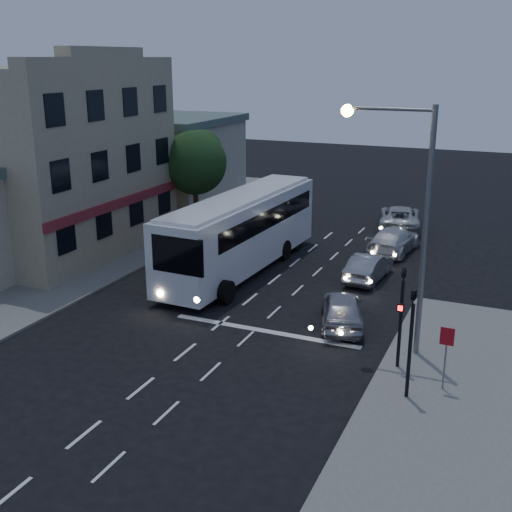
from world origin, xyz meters
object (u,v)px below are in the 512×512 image
at_px(tour_bus, 241,230).
at_px(car_sedan_c, 400,217).
at_px(car_sedan_a, 369,267).
at_px(traffic_signal_main, 401,306).
at_px(traffic_signal_side, 411,331).
at_px(streetlight, 409,203).
at_px(car_suv, 342,309).
at_px(regulatory_sign, 446,348).
at_px(street_tree, 195,160).
at_px(car_sedan_b, 394,240).

bearing_deg(tour_bus, car_sedan_c, 66.34).
distance_m(car_sedan_a, traffic_signal_main, 9.81).
bearing_deg(car_sedan_c, traffic_signal_side, 91.12).
xyz_separation_m(tour_bus, streetlight, (9.45, -6.46, 3.58)).
bearing_deg(car_sedan_a, traffic_signal_side, 114.02).
bearing_deg(streetlight, car_suv, 149.09).
xyz_separation_m(regulatory_sign, streetlight, (-1.96, 2.44, 4.14)).
height_order(streetlight, street_tree, streetlight).
bearing_deg(traffic_signal_side, car_sedan_c, 101.98).
xyz_separation_m(traffic_signal_main, regulatory_sign, (1.70, -1.01, -0.82)).
distance_m(car_suv, car_sedan_b, 11.18).
distance_m(traffic_signal_side, street_tree, 23.24).
distance_m(tour_bus, regulatory_sign, 14.47).
distance_m(car_suv, streetlight, 5.91).
bearing_deg(car_sedan_a, street_tree, -18.42).
distance_m(traffic_signal_main, street_tree, 21.38).
relative_size(tour_bus, streetlight, 1.45).
relative_size(regulatory_sign, street_tree, 0.35).
relative_size(car_sedan_a, regulatory_sign, 1.82).
distance_m(traffic_signal_main, streetlight, 3.61).
distance_m(traffic_signal_main, regulatory_sign, 2.14).
relative_size(traffic_signal_main, regulatory_sign, 1.86).
distance_m(car_suv, traffic_signal_side, 6.41).
height_order(car_suv, car_sedan_b, car_sedan_b).
bearing_deg(traffic_signal_main, tour_bus, 140.93).
relative_size(car_suv, regulatory_sign, 1.89).
bearing_deg(traffic_signal_side, car_sedan_a, 109.94).
bearing_deg(regulatory_sign, street_tree, 138.92).
bearing_deg(regulatory_sign, car_suv, 138.90).
bearing_deg(car_suv, street_tree, -59.20).
bearing_deg(traffic_signal_side, street_tree, 135.50).
relative_size(car_sedan_c, street_tree, 0.87).
bearing_deg(street_tree, car_sedan_c, 24.43).
xyz_separation_m(traffic_signal_side, regulatory_sign, (1.00, 0.96, -0.82)).
distance_m(traffic_signal_main, traffic_signal_side, 2.10).
relative_size(tour_bus, car_sedan_a, 3.25).
bearing_deg(car_sedan_b, traffic_signal_side, 108.43).
bearing_deg(tour_bus, car_sedan_b, 46.53).
bearing_deg(streetlight, traffic_signal_side, -74.30).
xyz_separation_m(tour_bus, traffic_signal_side, (10.41, -9.86, 0.27)).
bearing_deg(streetlight, car_sedan_c, 101.27).
bearing_deg(traffic_signal_main, car_suv, 134.10).
height_order(traffic_signal_side, street_tree, street_tree).
xyz_separation_m(car_sedan_b, traffic_signal_side, (3.84, -16.18, 1.70)).
height_order(tour_bus, street_tree, street_tree).
relative_size(streetlight, street_tree, 1.45).
xyz_separation_m(tour_bus, regulatory_sign, (11.41, -8.89, -0.55)).
distance_m(tour_bus, car_sedan_c, 13.21).
bearing_deg(tour_bus, traffic_signal_side, -40.84).
bearing_deg(traffic_signal_main, car_sedan_c, 101.20).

